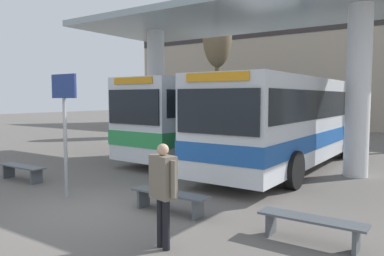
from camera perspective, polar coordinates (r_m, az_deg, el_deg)
The scene contains 12 objects.
ground_plane at distance 8.96m, azimuth -14.97°, elevation -12.01°, with size 100.00×100.00×0.00m, color #605B56.
townhouse_backdrop at distance 31.20m, azimuth 22.35°, elevation 10.45°, with size 40.00×0.58×10.09m.
station_canopy at distance 14.64m, azimuth 7.49°, elevation 13.79°, with size 13.35×5.90×5.71m.
transit_bus_left_bay at distance 17.27m, azimuth 4.91°, elevation 2.22°, with size 3.14×11.72×3.25m.
transit_bus_center_bay at distance 14.28m, azimuth 15.04°, elevation 1.49°, with size 2.88×10.99×3.20m.
waiting_bench_near_pillar at distance 8.43m, azimuth -3.49°, elevation -10.46°, with size 1.91×0.44×0.46m.
waiting_bench_mid_platform at distance 12.69m, azimuth -24.50°, elevation -5.74°, with size 1.86×0.44×0.46m.
waiting_bench_far_platform at distance 7.05m, azimuth 17.70°, elevation -13.76°, with size 1.85×0.44×0.46m.
info_sign_platform at distance 9.96m, azimuth -18.86°, elevation 2.56°, with size 0.90×0.09×3.13m.
pedestrian_waiting at distance 6.34m, azimuth -4.43°, elevation -8.65°, with size 0.66×0.37×1.79m.
poplar_tree_behind_right at distance 26.19m, azimuth 3.86°, elevation 13.76°, with size 2.00×2.00×9.00m.
parked_car_street at distance 29.01m, azimuth 13.45°, elevation 1.62°, with size 4.65×2.16×2.21m.
Camera 1 is at (6.54, -5.58, 2.55)m, focal length 35.00 mm.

